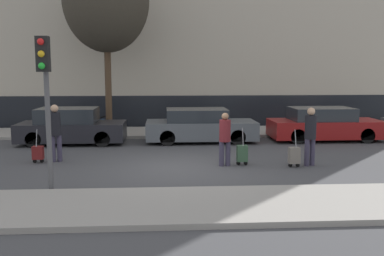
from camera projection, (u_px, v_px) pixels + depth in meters
ground_plane at (179, 168)px, 12.71m from camera, size 80.00×80.00×0.00m
sidewalk_near at (185, 206)px, 8.99m from camera, size 28.00×2.50×0.12m
sidewalk_far at (174, 132)px, 19.62m from camera, size 28.00×3.00×0.12m
parked_car_0 at (71, 127)px, 16.81m from camera, size 4.10×1.81×1.41m
parked_car_1 at (200, 126)px, 17.25m from camera, size 4.40×1.86×1.34m
parked_car_2 at (324, 125)px, 17.62m from camera, size 4.52×1.83×1.36m
pedestrian_left at (55, 129)px, 13.46m from camera, size 0.34×0.34×1.82m
trolley_left at (38, 153)px, 13.36m from camera, size 0.34×0.29×1.07m
pedestrian_center at (225, 136)px, 12.86m from camera, size 0.35×0.34×1.62m
trolley_center at (242, 153)px, 13.04m from camera, size 0.34×0.29×1.15m
pedestrian_right at (310, 133)px, 12.87m from camera, size 0.34×0.34×1.78m
trolley_right at (294, 155)px, 12.76m from camera, size 0.34×0.29×1.14m
traffic_light at (45, 82)px, 9.82m from camera, size 0.28×0.47×3.65m
parked_bicycle at (93, 124)px, 19.19m from camera, size 1.77×0.06×0.96m
bare_tree_near_crossing at (106, 0)px, 18.05m from camera, size 3.66×3.66×7.97m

